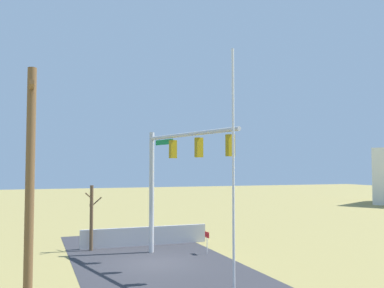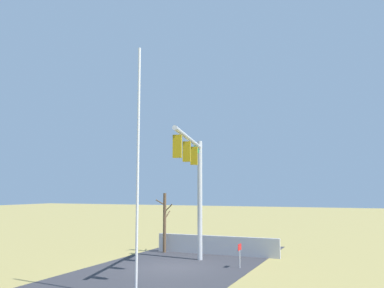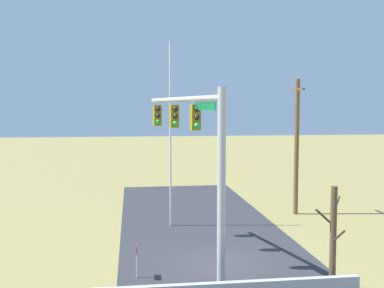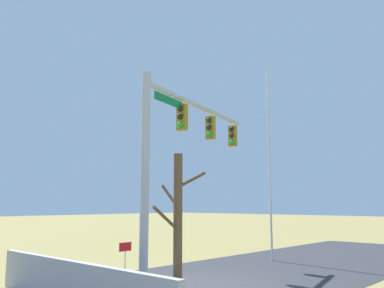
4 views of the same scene
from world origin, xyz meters
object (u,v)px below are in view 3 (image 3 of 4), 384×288
at_px(signal_mast, 195,141).
at_px(flagpole, 170,135).
at_px(open_sign, 137,253).
at_px(utility_pole, 297,144).
at_px(bare_tree, 333,245).

relative_size(signal_mast, flagpole, 0.80).
bearing_deg(signal_mast, open_sign, -71.79).
bearing_deg(utility_pole, open_sign, -46.19).
bearing_deg(open_sign, signal_mast, 108.21).
distance_m(flagpole, utility_pole, 7.61).
xyz_separation_m(signal_mast, open_sign, (0.74, -2.23, -4.00)).
bearing_deg(bare_tree, signal_mast, -136.95).
bearing_deg(open_sign, bare_tree, 61.45).
relative_size(signal_mast, open_sign, 6.21).
xyz_separation_m(flagpole, utility_pole, (-1.67, 7.39, -0.71)).
xyz_separation_m(signal_mast, flagpole, (-6.46, -0.38, -0.15)).
relative_size(signal_mast, utility_pole, 0.98).
bearing_deg(utility_pole, bare_tree, -15.26).
xyz_separation_m(utility_pole, bare_tree, (12.10, -3.30, -2.10)).
distance_m(flagpole, bare_tree, 11.55).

